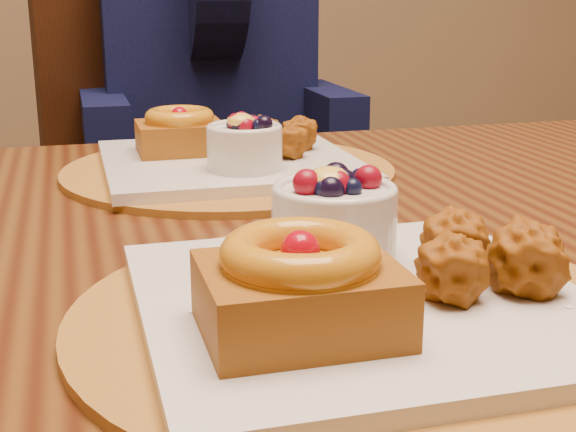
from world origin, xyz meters
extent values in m
cube|color=#37170A|center=(-0.12, -0.08, 0.73)|extent=(1.60, 0.90, 0.04)
cylinder|color=brown|center=(-0.12, -0.30, 0.76)|extent=(0.38, 0.38, 0.01)
cube|color=silver|center=(-0.12, -0.30, 0.77)|extent=(0.28, 0.28, 0.01)
cube|color=#582F08|center=(-0.17, -0.35, 0.80)|extent=(0.11, 0.09, 0.04)
torus|color=#AA690A|center=(-0.17, -0.35, 0.82)|extent=(0.09, 0.09, 0.02)
sphere|color=#980210|center=(-0.17, -0.35, 0.82)|extent=(0.02, 0.02, 0.02)
sphere|color=#944B0A|center=(-0.04, -0.28, 0.79)|extent=(0.04, 0.04, 0.04)
sphere|color=#944B0A|center=(-0.07, -0.32, 0.79)|extent=(0.04, 0.04, 0.04)
sphere|color=#944B0A|center=(-0.02, -0.32, 0.79)|extent=(0.04, 0.04, 0.04)
cylinder|color=silver|center=(-0.11, -0.23, 0.80)|extent=(0.09, 0.09, 0.05)
torus|color=silver|center=(-0.11, -0.23, 0.83)|extent=(0.09, 0.09, 0.01)
ellipsoid|color=gold|center=(-0.12, -0.23, 0.83)|extent=(0.03, 0.03, 0.02)
cylinder|color=brown|center=(-0.12, 0.14, 0.76)|extent=(0.38, 0.38, 0.01)
cube|color=silver|center=(-0.12, 0.14, 0.77)|extent=(0.28, 0.28, 0.01)
cube|color=#582F08|center=(-0.17, 0.18, 0.79)|extent=(0.10, 0.08, 0.04)
torus|color=#AA690A|center=(-0.17, 0.18, 0.82)|extent=(0.08, 0.08, 0.02)
sphere|color=#980210|center=(-0.17, 0.18, 0.82)|extent=(0.02, 0.02, 0.02)
sphere|color=#944B0A|center=(-0.05, 0.12, 0.79)|extent=(0.04, 0.04, 0.04)
sphere|color=#944B0A|center=(-0.08, 0.16, 0.79)|extent=(0.04, 0.04, 0.04)
sphere|color=#944B0A|center=(-0.03, 0.16, 0.79)|extent=(0.04, 0.04, 0.04)
cylinder|color=silver|center=(-0.11, 0.07, 0.80)|extent=(0.08, 0.08, 0.04)
torus|color=silver|center=(-0.11, 0.07, 0.82)|extent=(0.08, 0.08, 0.01)
ellipsoid|color=gold|center=(-0.12, 0.07, 0.83)|extent=(0.03, 0.03, 0.02)
cube|color=black|center=(-0.06, 0.67, 0.49)|extent=(0.59, 0.59, 0.04)
cylinder|color=black|center=(0.20, 0.54, 0.23)|extent=(0.04, 0.04, 0.47)
cylinder|color=black|center=(-0.31, 0.81, 0.23)|extent=(0.04, 0.04, 0.47)
cylinder|color=black|center=(0.08, 0.93, 0.23)|extent=(0.04, 0.04, 0.47)
cube|color=black|center=(-0.12, 0.88, 0.73)|extent=(0.46, 0.17, 0.50)
cube|color=black|center=(-0.02, 0.84, 0.76)|extent=(0.40, 0.21, 0.57)
cube|color=black|center=(-0.23, 0.72, 0.74)|extent=(0.08, 0.28, 0.08)
cube|color=black|center=(0.18, 0.72, 0.74)|extent=(0.08, 0.28, 0.08)
camera|label=1|loc=(-0.29, -0.75, 0.96)|focal=50.00mm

